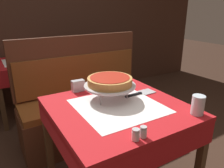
# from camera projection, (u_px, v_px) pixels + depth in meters

# --- Properties ---
(dining_table_front) EXTENTS (0.88, 0.88, 0.73)m
(dining_table_front) POSITION_uv_depth(u_px,v_px,m) (118.00, 120.00, 1.52)
(dining_table_front) COLOR red
(dining_table_front) RESTS_ON ground_plane
(dining_table_rear) EXTENTS (0.69, 0.69, 0.72)m
(dining_table_rear) POSITION_uv_depth(u_px,v_px,m) (23.00, 70.00, 2.74)
(dining_table_rear) COLOR red
(dining_table_rear) RESTS_ON ground_plane
(booth_bench) EXTENTS (1.36, 0.47, 1.09)m
(booth_bench) POSITION_uv_depth(u_px,v_px,m) (87.00, 109.00, 2.32)
(booth_bench) COLOR #4C2819
(booth_bench) RESTS_ON ground_plane
(back_wall_panel) EXTENTS (6.00, 0.04, 2.40)m
(back_wall_panel) POSITION_uv_depth(u_px,v_px,m) (37.00, 19.00, 3.05)
(back_wall_panel) COLOR #3D2319
(back_wall_panel) RESTS_ON ground_plane
(pizza_pan_stand) EXTENTS (0.37, 0.37, 0.11)m
(pizza_pan_stand) POSITION_uv_depth(u_px,v_px,m) (110.00, 86.00, 1.57)
(pizza_pan_stand) COLOR #ADADB2
(pizza_pan_stand) RESTS_ON dining_table_front
(deep_dish_pizza) EXTENTS (0.32, 0.32, 0.06)m
(deep_dish_pizza) POSITION_uv_depth(u_px,v_px,m) (110.00, 81.00, 1.55)
(deep_dish_pizza) COLOR #C68E47
(deep_dish_pizza) RESTS_ON pizza_pan_stand
(pizza_server) EXTENTS (0.27, 0.10, 0.01)m
(pizza_server) POSITION_uv_depth(u_px,v_px,m) (141.00, 93.00, 1.69)
(pizza_server) COLOR #BCBCC1
(pizza_server) RESTS_ON dining_table_front
(water_glass_near) EXTENTS (0.08, 0.08, 0.12)m
(water_glass_near) POSITION_uv_depth(u_px,v_px,m) (198.00, 105.00, 1.35)
(water_glass_near) COLOR silver
(water_glass_near) RESTS_ON dining_table_front
(salt_shaker) EXTENTS (0.04, 0.04, 0.06)m
(salt_shaker) POSITION_uv_depth(u_px,v_px,m) (136.00, 135.00, 1.09)
(salt_shaker) COLOR silver
(salt_shaker) RESTS_ON dining_table_front
(pepper_shaker) EXTENTS (0.04, 0.04, 0.06)m
(pepper_shaker) POSITION_uv_depth(u_px,v_px,m) (143.00, 132.00, 1.12)
(pepper_shaker) COLOR silver
(pepper_shaker) RESTS_ON dining_table_front
(napkin_holder) EXTENTS (0.10, 0.05, 0.09)m
(napkin_holder) POSITION_uv_depth(u_px,v_px,m) (78.00, 86.00, 1.72)
(napkin_holder) COLOR #B2B2B7
(napkin_holder) RESTS_ON dining_table_front
(condiment_caddy) EXTENTS (0.14, 0.14, 0.14)m
(condiment_caddy) POSITION_uv_depth(u_px,v_px,m) (24.00, 58.00, 2.73)
(condiment_caddy) COLOR black
(condiment_caddy) RESTS_ON dining_table_rear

